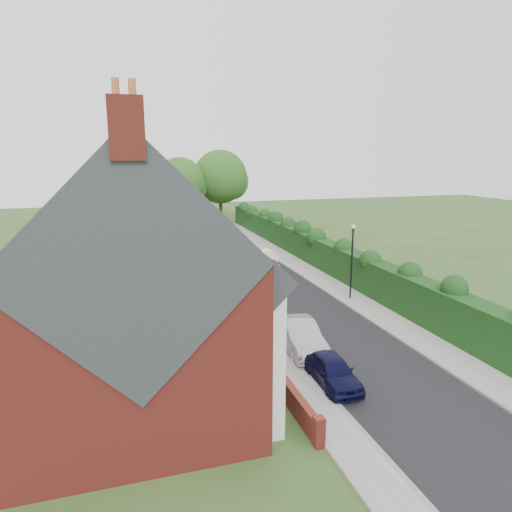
{
  "coord_description": "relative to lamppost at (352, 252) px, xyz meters",
  "views": [
    {
      "loc": [
        -11.35,
        -22.41,
        9.66
      ],
      "look_at": [
        -1.61,
        9.48,
        2.2
      ],
      "focal_mm": 32.0,
      "sensor_mm": 36.0,
      "label": 1
    }
  ],
  "objects": [
    {
      "name": "ground",
      "position": [
        -3.4,
        -4.0,
        -3.3
      ],
      "size": [
        140.0,
        140.0,
        0.0
      ],
      "primitive_type": "plane",
      "color": "#2D4C1E",
      "rests_on": "ground"
    },
    {
      "name": "road",
      "position": [
        -3.9,
        7.0,
        -3.29
      ],
      "size": [
        6.0,
        58.0,
        0.02
      ],
      "primitive_type": "cube",
      "color": "black",
      "rests_on": "ground"
    },
    {
      "name": "pavement_hedge_side",
      "position": [
        0.2,
        7.0,
        -3.24
      ],
      "size": [
        2.2,
        58.0,
        0.12
      ],
      "primitive_type": "cube",
      "color": "gray",
      "rests_on": "ground"
    },
    {
      "name": "pavement_house_side",
      "position": [
        -7.75,
        7.0,
        -3.24
      ],
      "size": [
        1.7,
        58.0,
        0.12
      ],
      "primitive_type": "cube",
      "color": "gray",
      "rests_on": "ground"
    },
    {
      "name": "kerb_hedge_side",
      "position": [
        -0.85,
        7.0,
        -3.23
      ],
      "size": [
        0.18,
        58.0,
        0.13
      ],
      "primitive_type": "cube",
      "color": "gray",
      "rests_on": "ground"
    },
    {
      "name": "kerb_house_side",
      "position": [
        -6.95,
        7.0,
        -3.23
      ],
      "size": [
        0.18,
        58.0,
        0.13
      ],
      "primitive_type": "cube",
      "color": "gray",
      "rests_on": "ground"
    },
    {
      "name": "hedge",
      "position": [
        2.0,
        7.0,
        -1.7
      ],
      "size": [
        2.1,
        58.0,
        2.85
      ],
      "color": "#103312",
      "rests_on": "ground"
    },
    {
      "name": "terrace_row",
      "position": [
        -14.27,
        5.98,
        1.18
      ],
      "size": [
        9.05,
        40.5,
        11.5
      ],
      "color": "maroon",
      "rests_on": "ground"
    },
    {
      "name": "garden_wall_row",
      "position": [
        -8.75,
        6.0,
        -2.84
      ],
      "size": [
        0.35,
        40.35,
        1.1
      ],
      "color": "maroon",
      "rests_on": "ground"
    },
    {
      "name": "lamppost",
      "position": [
        0.0,
        0.0,
        0.0
      ],
      "size": [
        0.32,
        0.32,
        5.16
      ],
      "color": "black",
      "rests_on": "ground"
    },
    {
      "name": "tree_far_left",
      "position": [
        -6.05,
        36.08,
        2.41
      ],
      "size": [
        7.14,
        6.8,
        9.29
      ],
      "color": "#332316",
      "rests_on": "ground"
    },
    {
      "name": "tree_far_right",
      "position": [
        -0.01,
        38.08,
        3.02
      ],
      "size": [
        7.98,
        7.6,
        10.31
      ],
      "color": "#332316",
      "rests_on": "ground"
    },
    {
      "name": "tree_far_back",
      "position": [
        -11.99,
        39.08,
        3.32
      ],
      "size": [
        8.4,
        8.0,
        10.82
      ],
      "color": "#332316",
      "rests_on": "ground"
    },
    {
      "name": "car_navy",
      "position": [
        -6.4,
        -10.2,
        -2.65
      ],
      "size": [
        1.61,
        3.82,
        1.29
      ],
      "primitive_type": "imported",
      "rotation": [
        0.0,
        0.0,
        -0.02
      ],
      "color": "black",
      "rests_on": "ground"
    },
    {
      "name": "car_silver_a",
      "position": [
        -6.4,
        -6.56,
        -2.53
      ],
      "size": [
        1.91,
        4.75,
        1.54
      ],
      "primitive_type": "imported",
      "rotation": [
        0.0,
        0.0,
        -0.06
      ],
      "color": "#98999D",
      "rests_on": "ground"
    },
    {
      "name": "car_silver_b",
      "position": [
        -6.4,
        -0.42,
        -2.66
      ],
      "size": [
        2.86,
        4.86,
        1.27
      ],
      "primitive_type": "imported",
      "rotation": [
        0.0,
        0.0,
        -0.17
      ],
      "color": "#AAAEB1",
      "rests_on": "ground"
    },
    {
      "name": "car_white",
      "position": [
        -6.4,
        3.4,
        -2.6
      ],
      "size": [
        2.4,
        4.97,
        1.39
      ],
      "primitive_type": "imported",
      "rotation": [
        0.0,
        0.0,
        -0.09
      ],
      "color": "silver",
      "rests_on": "ground"
    },
    {
      "name": "car_green",
      "position": [
        -5.99,
        8.6,
        -2.61
      ],
      "size": [
        1.99,
        4.17,
        1.37
      ],
      "primitive_type": "imported",
      "rotation": [
        0.0,
        0.0,
        0.09
      ],
      "color": "#113918",
      "rests_on": "ground"
    },
    {
      "name": "car_red",
      "position": [
        -5.32,
        17.7,
        -2.62
      ],
      "size": [
        2.37,
        4.36,
        1.36
      ],
      "primitive_type": "imported",
      "rotation": [
        0.0,
        0.0,
        0.24
      ],
      "color": "maroon",
      "rests_on": "ground"
    },
    {
      "name": "car_beige",
      "position": [
        -6.02,
        19.8,
        -2.53
      ],
      "size": [
        3.2,
        5.78,
        1.53
      ],
      "primitive_type": "imported",
      "rotation": [
        0.0,
        0.0,
        0.12
      ],
      "color": "tan",
      "rests_on": "ground"
    },
    {
      "name": "car_grey",
      "position": [
        -6.4,
        25.4,
        -2.59
      ],
      "size": [
        3.13,
        5.23,
        1.42
      ],
      "primitive_type": "imported",
      "rotation": [
        0.0,
        0.0,
        -0.25
      ],
      "color": "#4E5155",
      "rests_on": "ground"
    },
    {
      "name": "horse",
      "position": [
        -3.48,
        5.12,
        -2.44
      ],
      "size": [
        0.99,
        2.06,
        1.72
      ],
      "primitive_type": "imported",
      "rotation": [
        0.0,
        0.0,
        3.17
      ],
      "color": "#48281A",
      "rests_on": "ground"
    },
    {
      "name": "horse_cart",
      "position": [
        -3.48,
        7.32,
        -2.02
      ],
      "size": [
        1.4,
        3.1,
        2.23
      ],
      "color": "black",
      "rests_on": "ground"
    }
  ]
}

